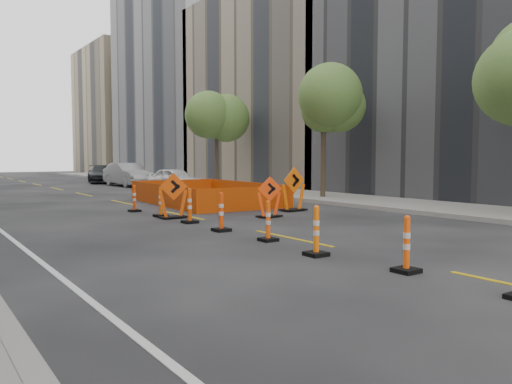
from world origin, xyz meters
TOP-DOWN VIEW (x-y plane):
  - ground_plane at (0.00, 0.00)m, footprint 140.00×140.00m
  - sidewalk_right at (9.00, 12.00)m, footprint 4.00×90.00m
  - bld_right_c at (17.00, 23.80)m, footprint 12.00×16.00m
  - bld_right_d at (17.00, 40.20)m, footprint 12.00×18.00m
  - bld_right_e at (17.00, 58.60)m, footprint 12.00×14.00m
  - tree_r_b at (8.40, 12.00)m, footprint 2.80×2.80m
  - tree_r_c at (8.40, 22.00)m, footprint 2.80×2.80m
  - channelizer_2 at (-0.69, -0.06)m, footprint 0.40×0.40m
  - channelizer_3 at (-0.99, 1.98)m, footprint 0.42×0.42m
  - channelizer_4 at (-0.73, 4.01)m, footprint 0.39×0.39m
  - channelizer_5 at (-0.83, 6.04)m, footprint 0.43×0.43m
  - channelizer_6 at (-0.75, 8.07)m, footprint 0.43×0.43m
  - channelizer_7 at (-0.81, 10.11)m, footprint 0.41×0.41m
  - channelizer_8 at (-0.95, 12.14)m, footprint 0.40×0.40m
  - chevron_sign_left at (-0.64, 9.47)m, footprint 1.17×0.94m
  - chevron_sign_center at (2.14, 7.85)m, footprint 1.07×0.88m
  - chevron_sign_right at (4.07, 8.93)m, footprint 1.14×0.72m
  - safety_fence at (2.89, 13.58)m, footprint 4.63×7.44m
  - parked_car_near at (5.95, 23.02)m, footprint 2.51×4.30m
  - parked_car_mid at (4.80, 28.13)m, footprint 2.03×5.07m
  - parked_car_far at (4.70, 33.65)m, footprint 3.08×5.19m

SIDE VIEW (x-z plane):
  - ground_plane at x=0.00m, z-range 0.00..0.00m
  - sidewalk_right at x=9.00m, z-range 0.00..0.15m
  - safety_fence at x=2.89m, z-range 0.00..0.90m
  - channelizer_4 at x=-0.73m, z-range 0.00..0.99m
  - channelizer_8 at x=-0.95m, z-range 0.00..1.01m
  - channelizer_2 at x=-0.69m, z-range 0.00..1.02m
  - channelizer_7 at x=-0.81m, z-range 0.00..1.05m
  - channelizer_3 at x=-0.99m, z-range 0.00..1.05m
  - channelizer_5 at x=-0.83m, z-range 0.00..1.09m
  - channelizer_6 at x=-0.75m, z-range 0.00..1.09m
  - parked_car_near at x=5.95m, z-range 0.00..1.38m
  - chevron_sign_center at x=2.14m, z-range 0.00..1.39m
  - parked_car_far at x=4.70m, z-range 0.00..1.41m
  - chevron_sign_left at x=-0.64m, z-range 0.00..1.52m
  - parked_car_mid at x=4.80m, z-range 0.00..1.64m
  - chevron_sign_right at x=4.07m, z-range 0.00..1.67m
  - tree_r_b at x=8.40m, z-range 1.55..7.50m
  - tree_r_c at x=8.40m, z-range 1.55..7.50m
  - bld_right_c at x=17.00m, z-range 0.00..14.00m
  - bld_right_e at x=17.00m, z-range 0.00..16.00m
  - bld_right_d at x=17.00m, z-range 0.00..20.00m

